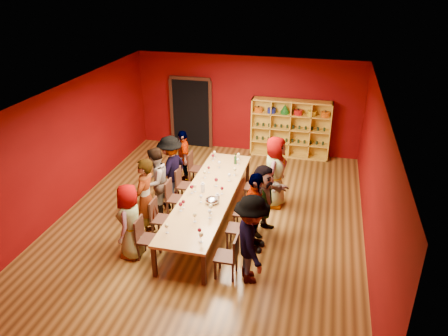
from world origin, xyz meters
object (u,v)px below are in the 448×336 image
at_px(person_right_0, 251,240).
at_px(wine_bottle, 235,160).
at_px(tasting_table, 209,195).
at_px(chair_person_right_1, 241,227).
at_px(person_left_4, 183,157).
at_px(person_right_3, 275,172).
at_px(chair_person_right_0, 230,254).
at_px(person_right_2, 263,199).
at_px(chair_person_right_3, 257,185).
at_px(chair_person_left_1, 159,216).
at_px(chair_person_left_2, 173,196).
at_px(person_left_2, 155,182).
at_px(person_left_3, 171,169).
at_px(person_left_0, 130,221).
at_px(chair_person_left_4, 194,167).
at_px(chair_person_left_3, 183,183).
at_px(spittoon_bowl, 212,200).
at_px(person_right_1, 254,212).
at_px(chair_person_right_2, 247,210).
at_px(person_left_1, 145,198).
at_px(chair_person_left_0, 145,236).
at_px(shelving_unit, 290,126).

distance_m(person_right_0, wine_bottle, 3.65).
distance_m(tasting_table, wine_bottle, 1.71).
bearing_deg(chair_person_right_1, person_left_4, 129.11).
bearing_deg(person_right_0, tasting_table, 13.83).
bearing_deg(person_right_0, person_right_3, -22.86).
bearing_deg(person_left_4, chair_person_right_0, 5.83).
bearing_deg(person_right_2, chair_person_right_3, 39.62).
height_order(chair_person_left_1, chair_person_left_2, same).
distance_m(tasting_table, chair_person_right_0, 2.03).
distance_m(person_left_2, person_right_2, 2.61).
bearing_deg(person_right_3, person_left_3, 103.89).
distance_m(person_left_4, wine_bottle, 1.47).
bearing_deg(person_left_3, person_left_0, 13.24).
distance_m(person_left_3, chair_person_right_0, 3.37).
height_order(person_left_3, person_right_3, person_right_3).
bearing_deg(chair_person_left_2, chair_person_right_0, -46.13).
xyz_separation_m(tasting_table, chair_person_right_3, (0.91, 1.13, -0.20)).
bearing_deg(chair_person_left_4, person_left_3, -106.32).
bearing_deg(chair_person_right_3, chair_person_left_3, -169.57).
xyz_separation_m(tasting_table, spittoon_bowl, (0.18, -0.44, 0.12)).
xyz_separation_m(chair_person_left_3, person_right_1, (2.10, -1.61, 0.38)).
bearing_deg(chair_person_right_2, chair_person_right_3, 90.00).
bearing_deg(chair_person_right_2, person_right_3, 70.77).
relative_size(person_left_4, chair_person_right_3, 1.69).
bearing_deg(chair_person_left_3, chair_person_right_3, 10.43).
distance_m(chair_person_left_3, person_left_3, 0.47).
relative_size(chair_person_right_1, person_right_2, 0.55).
xyz_separation_m(chair_person_left_1, person_left_1, (-0.28, 0.00, 0.42)).
height_order(chair_person_left_2, spittoon_bowl, spittoon_bowl).
distance_m(person_left_1, chair_person_right_2, 2.26).
bearing_deg(chair_person_right_2, wine_bottle, 110.14).
height_order(chair_person_left_0, chair_person_right_3, same).
bearing_deg(person_right_2, person_left_2, 109.20).
bearing_deg(chair_person_right_1, person_left_3, 142.80).
xyz_separation_m(chair_person_left_4, person_right_0, (2.21, -3.60, 0.40)).
bearing_deg(person_left_0, person_left_2, 179.27).
relative_size(chair_person_left_4, person_left_4, 0.59).
bearing_deg(chair_person_left_4, person_left_1, -96.02).
height_order(person_left_2, chair_person_left_4, person_left_2).
height_order(chair_person_left_2, chair_person_right_3, same).
bearing_deg(chair_person_left_2, spittoon_bowl, -25.60).
bearing_deg(chair_person_right_2, tasting_table, 172.14).
xyz_separation_m(chair_person_left_2, chair_person_left_4, (0.00, 1.71, 0.00)).
bearing_deg(person_left_0, chair_person_right_3, 137.17).
bearing_deg(chair_person_left_2, person_left_2, -180.00).
xyz_separation_m(chair_person_right_3, spittoon_bowl, (-0.73, -1.56, 0.32)).
bearing_deg(chair_person_left_1, chair_person_left_3, 90.00).
relative_size(chair_person_left_0, person_right_0, 0.50).
height_order(chair_person_right_0, chair_person_right_3, same).
xyz_separation_m(shelving_unit, person_left_1, (-2.58, -5.16, -0.07)).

